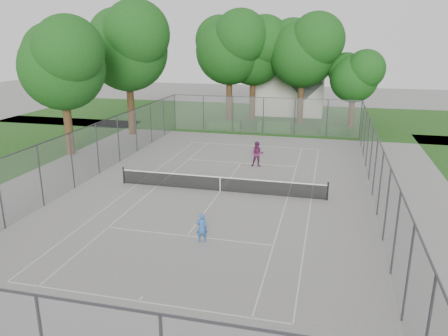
% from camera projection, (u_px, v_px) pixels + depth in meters
% --- Properties ---
extents(ground, '(120.00, 120.00, 0.00)m').
position_uv_depth(ground, '(220.00, 191.00, 26.68)').
color(ground, slate).
rests_on(ground, ground).
extents(grass_far, '(60.00, 20.00, 0.00)m').
position_uv_depth(grass_far, '(275.00, 117.00, 50.85)').
color(grass_far, '#1D4714').
rests_on(grass_far, ground).
extents(court_markings, '(11.03, 23.83, 0.01)m').
position_uv_depth(court_markings, '(220.00, 191.00, 26.68)').
color(court_markings, silver).
rests_on(court_markings, ground).
extents(tennis_net, '(12.87, 0.10, 1.10)m').
position_uv_depth(tennis_net, '(220.00, 183.00, 26.53)').
color(tennis_net, black).
rests_on(tennis_net, ground).
extents(perimeter_fence, '(18.08, 34.08, 3.52)m').
position_uv_depth(perimeter_fence, '(220.00, 163.00, 26.15)').
color(perimeter_fence, '#38383D').
rests_on(perimeter_fence, ground).
extents(tree_far_left, '(8.26, 7.54, 11.87)m').
position_uv_depth(tree_far_left, '(230.00, 45.00, 46.44)').
color(tree_far_left, '#3E2816').
rests_on(tree_far_left, ground).
extents(tree_far_midleft, '(7.88, 7.19, 11.32)m').
position_uv_depth(tree_far_midleft, '(254.00, 49.00, 47.66)').
color(tree_far_midleft, '#3E2816').
rests_on(tree_far_midleft, ground).
extents(tree_far_midright, '(8.01, 7.31, 11.51)m').
position_uv_depth(tree_far_midright, '(304.00, 48.00, 45.10)').
color(tree_far_midright, '#3E2816').
rests_on(tree_far_midright, ground).
extents(tree_far_right, '(5.51, 5.03, 7.92)m').
position_uv_depth(tree_far_right, '(355.00, 74.00, 43.33)').
color(tree_far_right, '#3E2816').
rests_on(tree_far_right, ground).
extents(tree_side_back, '(8.53, 7.79, 12.27)m').
position_uv_depth(tree_side_back, '(128.00, 44.00, 39.82)').
color(tree_side_back, '#3E2816').
rests_on(tree_side_back, ground).
extents(tree_side_front, '(7.42, 6.77, 10.67)m').
position_uv_depth(tree_side_front, '(62.00, 61.00, 32.89)').
color(tree_side_front, '#3E2816').
rests_on(tree_side_front, ground).
extents(hedge_left, '(3.45, 1.03, 0.86)m').
position_uv_depth(hedge_left, '(224.00, 125.00, 44.53)').
color(hedge_left, '#1C4A17').
rests_on(hedge_left, ground).
extents(hedge_mid, '(3.28, 0.94, 1.03)m').
position_uv_depth(hedge_mid, '(274.00, 126.00, 43.50)').
color(hedge_mid, '#1C4A17').
rests_on(hedge_mid, ground).
extents(hedge_right, '(2.57, 0.94, 0.77)m').
position_uv_depth(hedge_right, '(335.00, 130.00, 42.18)').
color(hedge_right, '#1C4A17').
rests_on(hedge_right, ground).
extents(house, '(8.01, 6.21, 9.97)m').
position_uv_depth(house, '(290.00, 80.00, 52.55)').
color(house, beige).
rests_on(house, ground).
extents(girl_player, '(0.59, 0.49, 1.39)m').
position_uv_depth(girl_player, '(202.00, 227.00, 20.00)').
color(girl_player, '#2E62AF').
rests_on(girl_player, ground).
extents(woman_player, '(0.99, 0.82, 1.86)m').
position_uv_depth(woman_player, '(257.00, 154.00, 31.50)').
color(woman_player, '#64214E').
rests_on(woman_player, ground).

